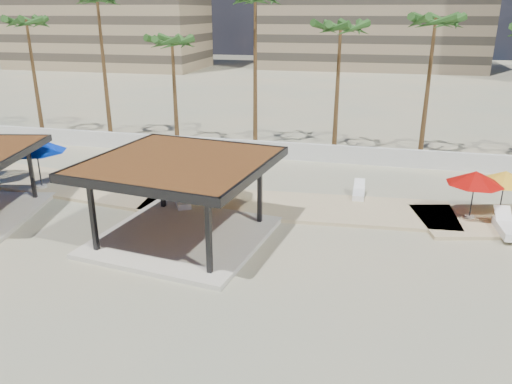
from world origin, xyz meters
TOP-DOWN VIEW (x-y plane):
  - ground at (0.00, 0.00)m, footprint 200.00×200.00m
  - promenade at (2.00, 7.67)m, footprint 44.45×7.97m
  - boundary_wall at (0.00, 16.00)m, footprint 56.00×0.30m
  - pavilion_central at (-2.32, 2.19)m, footprint 8.35×8.35m
  - umbrella_a at (-12.58, 6.37)m, footprint 3.30×3.30m
  - umbrella_b at (-2.10, 6.67)m, footprint 3.17×3.17m
  - umbrella_c at (10.59, 7.38)m, footprint 3.53×3.53m
  - umbrella_e at (12.09, 8.19)m, footprint 3.20×3.20m
  - lounger_a at (-3.81, 5.84)m, footprint 1.58×2.13m
  - lounger_b at (11.95, 5.94)m, footprint 0.91×2.38m
  - lounger_c at (5.16, 9.24)m, footprint 0.64×1.89m
  - palm_a at (-21.00, 18.30)m, footprint 3.00×3.00m
  - palm_b at (-15.00, 18.70)m, footprint 3.00×3.00m
  - palm_c at (-9.00, 18.10)m, footprint 3.00×3.00m
  - palm_d at (-3.00, 18.90)m, footprint 3.00×3.00m
  - palm_e at (3.00, 18.40)m, footprint 3.00×3.00m
  - palm_f at (9.00, 18.60)m, footprint 3.00×3.00m

SIDE VIEW (x-z plane):
  - ground at x=0.00m, z-range 0.00..0.00m
  - promenade at x=2.00m, z-range -0.06..0.18m
  - lounger_c at x=5.16m, z-range 0.00..0.71m
  - lounger_a at x=-3.81m, z-range -0.02..0.76m
  - lounger_b at x=11.95m, z-range -0.05..0.83m
  - boundary_wall at x=0.00m, z-range 0.00..1.20m
  - umbrella_e at x=12.09m, z-range 0.99..3.24m
  - umbrella_c at x=10.59m, z-range 1.04..3.43m
  - pavilion_central at x=-2.32m, z-range 0.36..4.11m
  - umbrella_b at x=-2.10m, z-range 1.10..3.64m
  - umbrella_a at x=-12.58m, z-range 1.23..4.15m
  - palm_c at x=-9.00m, z-range 3.12..11.60m
  - palm_e at x=3.00m, z-range 3.59..13.12m
  - palm_a at x=-21.00m, z-range 3.69..13.46m
  - palm_f at x=9.00m, z-range 3.77..13.73m
  - palm_d at x=-3.00m, z-range 4.39..15.77m
  - palm_b at x=-15.00m, z-range 4.40..15.80m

